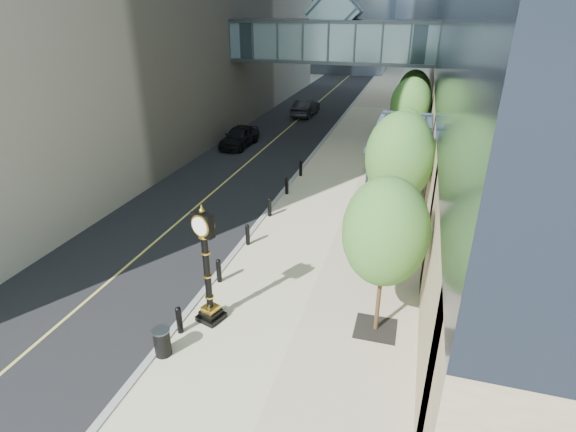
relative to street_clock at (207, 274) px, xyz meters
The scene contains 13 objects.
ground 3.38m from the street_clock, 43.95° to the right, with size 320.00×320.00×0.00m, color gray.
road 38.44m from the street_clock, 97.47° to the left, with size 8.00×180.00×0.02m, color black.
sidewalk 38.23m from the street_clock, 85.48° to the left, with size 8.00×180.00×0.06m, color #C4BA96.
curb 38.12m from the street_clock, 91.49° to the left, with size 0.25×180.00×0.07m, color gray.
skywalk 26.72m from the street_clock, 92.18° to the left, with size 17.00×4.20×5.80m.
entrance_canopy 13.45m from the street_clock, 65.54° to the left, with size 3.00×8.00×4.38m.
bollard_row 7.24m from the street_clock, 95.60° to the left, with size 0.20×16.20×0.90m.
street_trees 14.88m from the street_clock, 67.66° to the left, with size 2.95×28.65×6.07m.
street_clock is the anchor object (origin of this frame).
trash_bin 2.56m from the street_clock, 108.82° to the right, with size 0.52×0.52×0.90m, color black.
pedestrian 11.12m from the street_clock, 58.70° to the left, with size 0.56×0.37×1.53m, color #A39C95.
car_near 21.62m from the street_clock, 109.06° to the left, with size 1.86×4.62×1.57m, color black.
car_far 32.67m from the street_clock, 98.28° to the left, with size 1.69×4.84×1.59m, color black.
Camera 1 is at (4.13, -9.56, 10.05)m, focal length 28.00 mm.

